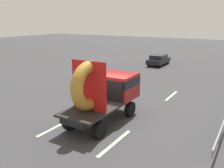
% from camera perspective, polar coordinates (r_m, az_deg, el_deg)
% --- Properties ---
extents(ground_plane, '(120.00, 120.00, 0.00)m').
position_cam_1_polar(ground_plane, '(12.96, -1.99, -8.61)').
color(ground_plane, '#38383A').
extents(flatbed_truck, '(2.02, 4.84, 3.39)m').
position_cam_1_polar(flatbed_truck, '(12.56, -1.29, -1.54)').
color(flatbed_truck, black).
rests_on(flatbed_truck, ground_plane).
extents(distant_sedan, '(1.63, 3.81, 1.24)m').
position_cam_1_polar(distant_sedan, '(28.82, 10.93, 5.68)').
color(distant_sedan, black).
rests_on(distant_sedan, ground_plane).
extents(lane_dash_left_near, '(0.16, 2.61, 0.01)m').
position_cam_1_polar(lane_dash_left_near, '(12.60, -12.87, -9.71)').
color(lane_dash_left_near, beige).
rests_on(lane_dash_left_near, ground_plane).
extents(lane_dash_left_far, '(0.16, 2.53, 0.01)m').
position_cam_1_polar(lane_dash_left_far, '(18.14, 3.11, -1.65)').
color(lane_dash_left_far, beige).
rests_on(lane_dash_left_far, ground_plane).
extents(lane_dash_right_near, '(0.16, 2.70, 0.01)m').
position_cam_1_polar(lane_dash_right_near, '(10.82, 0.69, -13.65)').
color(lane_dash_right_near, beige).
rests_on(lane_dash_right_near, ground_plane).
extents(lane_dash_right_far, '(0.16, 2.43, 0.01)m').
position_cam_1_polar(lane_dash_right_far, '(17.51, 13.82, -2.69)').
color(lane_dash_right_far, beige).
rests_on(lane_dash_right_far, ground_plane).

